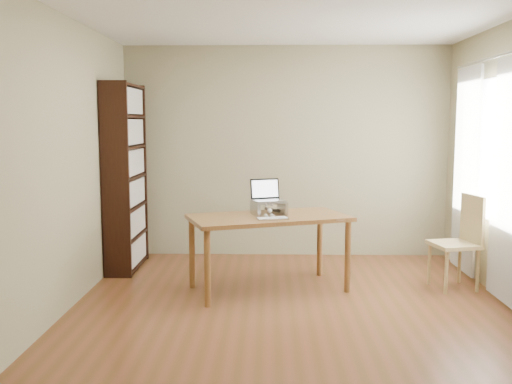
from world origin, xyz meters
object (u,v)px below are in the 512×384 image
keyboard (272,219)px  chair (462,239)px  bookshelf (126,177)px  desk (269,224)px  laptop (269,195)px  cat (267,208)px

keyboard → chair: 1.94m
bookshelf → desk: bookshelf is taller
laptop → desk: bearing=-110.0°
laptop → cat: laptop is taller
laptop → chair: laptop is taller
desk → cat: cat is taller
bookshelf → cat: bookshelf is taller
bookshelf → laptop: size_ratio=5.87×
cat → chair: (1.95, -0.02, -0.30)m
desk → laptop: laptop is taller
keyboard → chair: bearing=-5.3°
bookshelf → laptop: bearing=-23.4°
laptop → keyboard: 0.40m
bookshelf → keyboard: 1.98m
desk → chair: size_ratio=1.80×
bookshelf → chair: size_ratio=2.22×
keyboard → bookshelf: bearing=132.9°
keyboard → cat: 0.34m
keyboard → cat: (-0.06, 0.33, 0.05)m
chair → cat: bearing=167.3°
cat → laptop: bearing=36.1°
laptop → keyboard: bearing=-104.4°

